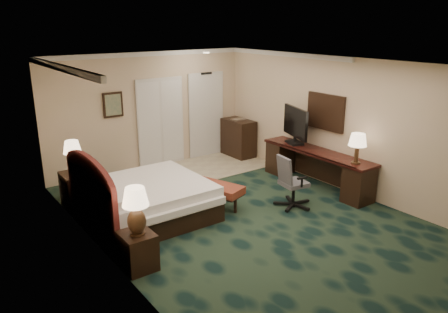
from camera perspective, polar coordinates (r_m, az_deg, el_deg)
floor at (r=7.77m, az=3.52°, el=-8.36°), size 5.00×7.50×0.00m
ceiling at (r=7.03m, az=3.93°, el=11.88°), size 5.00×7.50×0.00m
wall_back at (r=10.37m, az=-9.67°, el=5.89°), size 5.00×0.00×2.70m
wall_left at (r=6.07m, az=-14.81°, el=-2.63°), size 0.00×7.50×2.70m
wall_right at (r=9.04m, az=16.05°, el=3.79°), size 0.00×7.50×2.70m
crown_molding at (r=7.04m, az=3.92°, el=11.47°), size 5.00×7.50×0.10m
tile_patch at (r=10.43m, az=-2.77°, el=-1.47°), size 3.20×1.70×0.01m
headboard at (r=7.21m, az=-16.93°, el=-5.16°), size 0.12×2.00×1.40m
entry_door at (r=11.16m, az=-2.37°, el=5.36°), size 1.02×0.06×2.18m
closet_doors at (r=10.50m, az=-8.27°, el=4.43°), size 1.20×0.06×2.10m
wall_art at (r=9.92m, az=-14.31°, el=6.56°), size 0.45×0.06×0.55m
wall_mirror at (r=9.34m, az=13.12°, el=5.69°), size 0.05×0.95×0.75m
bed at (r=7.87m, az=-9.96°, el=-5.68°), size 2.02×1.87×0.64m
nightstand_near at (r=6.39m, az=-11.20°, el=-11.99°), size 0.43×0.50×0.54m
nightstand_far at (r=8.68m, az=-18.56°, el=-4.10°), size 0.52×0.60×0.65m
lamp_near at (r=6.09m, az=-11.41°, el=-7.03°), size 0.37×0.37×0.69m
lamp_far at (r=8.50m, az=-19.12°, el=-0.06°), size 0.35×0.35×0.62m
bed_bench at (r=8.30m, az=-1.88°, el=-4.90°), size 0.88×1.41×0.45m
desk at (r=9.39m, az=11.94°, el=-1.54°), size 0.58×2.68×0.77m
tv at (r=9.62m, az=9.29°, el=3.98°), size 0.42×1.01×0.81m
desk_lamp at (r=8.56m, az=16.99°, el=1.01°), size 0.34×0.34×0.59m
desk_chair at (r=8.24m, az=9.13°, el=-3.18°), size 0.67×0.64×1.01m
minibar at (r=11.25m, az=1.90°, el=2.44°), size 0.50×0.90×0.95m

